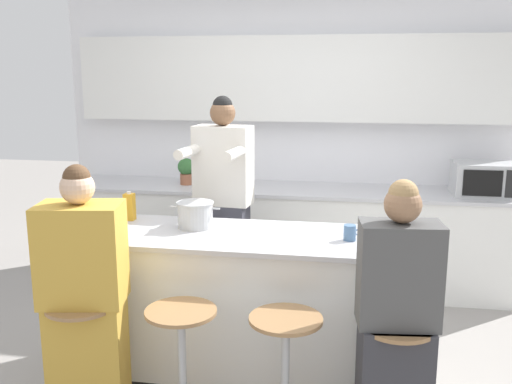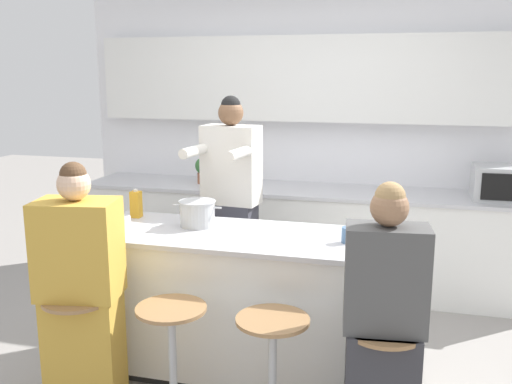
{
  "view_description": "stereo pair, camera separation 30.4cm",
  "coord_description": "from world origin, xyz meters",
  "px_view_note": "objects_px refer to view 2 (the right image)",
  "views": [
    {
      "loc": [
        0.58,
        -3.28,
        1.89
      ],
      "look_at": [
        0.0,
        0.07,
        1.17
      ],
      "focal_mm": 40.0,
      "sensor_mm": 36.0,
      "label": 1
    },
    {
      "loc": [
        0.88,
        -3.22,
        1.89
      ],
      "look_at": [
        0.0,
        0.07,
        1.17
      ],
      "focal_mm": 40.0,
      "sensor_mm": 36.0,
      "label": 2
    }
  ],
  "objects_px": {
    "cooking_pot": "(197,213)",
    "microwave": "(504,183)",
    "bar_stool_center_left": "(173,361)",
    "banana_bunch": "(395,231)",
    "coffee_cup_near": "(348,235)",
    "potted_plant": "(204,169)",
    "person_cooking": "(231,216)",
    "person_seated_near": "(383,337)",
    "fruit_bowl": "(116,222)",
    "juice_carton": "(136,204)",
    "bar_stool_center_right": "(272,374)",
    "kitchen_island": "(253,304)",
    "bar_stool_leftmost": "(80,349)",
    "person_wrapped_blanket": "(81,297)"
  },
  "relations": [
    {
      "from": "cooking_pot",
      "to": "microwave",
      "type": "bearing_deg",
      "value": 35.95
    },
    {
      "from": "bar_stool_center_left",
      "to": "banana_bunch",
      "type": "height_order",
      "value": "banana_bunch"
    },
    {
      "from": "coffee_cup_near",
      "to": "potted_plant",
      "type": "bearing_deg",
      "value": 132.18
    },
    {
      "from": "person_cooking",
      "to": "person_seated_near",
      "type": "relative_size",
      "value": 1.23
    },
    {
      "from": "person_cooking",
      "to": "banana_bunch",
      "type": "height_order",
      "value": "person_cooking"
    },
    {
      "from": "cooking_pot",
      "to": "fruit_bowl",
      "type": "relative_size",
      "value": 1.68
    },
    {
      "from": "juice_carton",
      "to": "bar_stool_center_right",
      "type": "bearing_deg",
      "value": -35.92
    },
    {
      "from": "coffee_cup_near",
      "to": "person_seated_near",
      "type": "bearing_deg",
      "value": -67.99
    },
    {
      "from": "bar_stool_center_right",
      "to": "juice_carton",
      "type": "relative_size",
      "value": 3.48
    },
    {
      "from": "banana_bunch",
      "to": "potted_plant",
      "type": "height_order",
      "value": "potted_plant"
    },
    {
      "from": "bar_stool_center_left",
      "to": "juice_carton",
      "type": "height_order",
      "value": "juice_carton"
    },
    {
      "from": "bar_stool_center_left",
      "to": "banana_bunch",
      "type": "relative_size",
      "value": 3.84
    },
    {
      "from": "person_seated_near",
      "to": "fruit_bowl",
      "type": "height_order",
      "value": "person_seated_near"
    },
    {
      "from": "coffee_cup_near",
      "to": "microwave",
      "type": "distance_m",
      "value": 1.92
    },
    {
      "from": "juice_carton",
      "to": "potted_plant",
      "type": "height_order",
      "value": "potted_plant"
    },
    {
      "from": "kitchen_island",
      "to": "juice_carton",
      "type": "distance_m",
      "value": 1.05
    },
    {
      "from": "juice_carton",
      "to": "microwave",
      "type": "bearing_deg",
      "value": 28.55
    },
    {
      "from": "bar_stool_center_right",
      "to": "banana_bunch",
      "type": "xyz_separation_m",
      "value": [
        0.56,
        0.83,
        0.57
      ]
    },
    {
      "from": "juice_carton",
      "to": "kitchen_island",
      "type": "bearing_deg",
      "value": -13.1
    },
    {
      "from": "bar_stool_center_right",
      "to": "microwave",
      "type": "distance_m",
      "value": 2.67
    },
    {
      "from": "bar_stool_center_left",
      "to": "fruit_bowl",
      "type": "relative_size",
      "value": 3.54
    },
    {
      "from": "person_cooking",
      "to": "potted_plant",
      "type": "height_order",
      "value": "person_cooking"
    },
    {
      "from": "bar_stool_leftmost",
      "to": "bar_stool_center_right",
      "type": "distance_m",
      "value": 1.09
    },
    {
      "from": "person_cooking",
      "to": "coffee_cup_near",
      "type": "relative_size",
      "value": 16.31
    },
    {
      "from": "person_seated_near",
      "to": "person_wrapped_blanket",
      "type": "bearing_deg",
      "value": 173.59
    },
    {
      "from": "person_wrapped_blanket",
      "to": "fruit_bowl",
      "type": "bearing_deg",
      "value": 87.57
    },
    {
      "from": "bar_stool_center_left",
      "to": "banana_bunch",
      "type": "distance_m",
      "value": 1.5
    },
    {
      "from": "bar_stool_center_left",
      "to": "cooking_pot",
      "type": "height_order",
      "value": "cooking_pot"
    },
    {
      "from": "kitchen_island",
      "to": "bar_stool_center_left",
      "type": "relative_size",
      "value": 3.02
    },
    {
      "from": "bar_stool_center_right",
      "to": "person_wrapped_blanket",
      "type": "xyz_separation_m",
      "value": [
        -1.09,
        0.01,
        0.3
      ]
    },
    {
      "from": "kitchen_island",
      "to": "potted_plant",
      "type": "xyz_separation_m",
      "value": [
        -0.91,
        1.62,
        0.55
      ]
    },
    {
      "from": "bar_stool_center_left",
      "to": "coffee_cup_near",
      "type": "bearing_deg",
      "value": 35.76
    },
    {
      "from": "kitchen_island",
      "to": "coffee_cup_near",
      "type": "height_order",
      "value": "coffee_cup_near"
    },
    {
      "from": "person_cooking",
      "to": "juice_carton",
      "type": "xyz_separation_m",
      "value": [
        -0.54,
        -0.44,
        0.15
      ]
    },
    {
      "from": "person_wrapped_blanket",
      "to": "person_seated_near",
      "type": "relative_size",
      "value": 1.02
    },
    {
      "from": "bar_stool_center_right",
      "to": "potted_plant",
      "type": "bearing_deg",
      "value": 117.76
    },
    {
      "from": "coffee_cup_near",
      "to": "person_cooking",
      "type": "bearing_deg",
      "value": 144.1
    },
    {
      "from": "kitchen_island",
      "to": "banana_bunch",
      "type": "relative_size",
      "value": 11.59
    },
    {
      "from": "fruit_bowl",
      "to": "banana_bunch",
      "type": "xyz_separation_m",
      "value": [
        1.73,
        0.26,
        -0.01
      ]
    },
    {
      "from": "coffee_cup_near",
      "to": "banana_bunch",
      "type": "xyz_separation_m",
      "value": [
        0.26,
        0.22,
        -0.02
      ]
    },
    {
      "from": "kitchen_island",
      "to": "cooking_pot",
      "type": "distance_m",
      "value": 0.67
    },
    {
      "from": "bar_stool_center_right",
      "to": "fruit_bowl",
      "type": "xyz_separation_m",
      "value": [
        -1.16,
        0.57,
        0.58
      ]
    },
    {
      "from": "microwave",
      "to": "potted_plant",
      "type": "height_order",
      "value": "microwave"
    },
    {
      "from": "bar_stool_leftmost",
      "to": "person_wrapped_blanket",
      "type": "height_order",
      "value": "person_wrapped_blanket"
    },
    {
      "from": "person_seated_near",
      "to": "microwave",
      "type": "distance_m",
      "value": 2.37
    },
    {
      "from": "bar_stool_center_left",
      "to": "potted_plant",
      "type": "height_order",
      "value": "potted_plant"
    },
    {
      "from": "person_cooking",
      "to": "fruit_bowl",
      "type": "xyz_separation_m",
      "value": [
        -0.55,
        -0.7,
        0.1
      ]
    },
    {
      "from": "juice_carton",
      "to": "potted_plant",
      "type": "distance_m",
      "value": 1.41
    },
    {
      "from": "bar_stool_leftmost",
      "to": "person_seated_near",
      "type": "xyz_separation_m",
      "value": [
        1.64,
        0.03,
        0.26
      ]
    },
    {
      "from": "kitchen_island",
      "to": "coffee_cup_near",
      "type": "distance_m",
      "value": 0.76
    }
  ]
}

